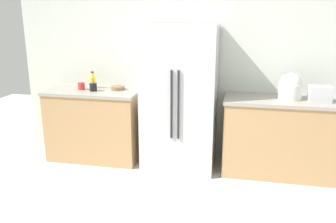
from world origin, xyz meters
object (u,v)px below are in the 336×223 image
refrigerator (180,99)px  toaster (320,94)px  bottle_a (93,82)px  cup_c (81,86)px  bowl_a (118,88)px  cup_b (93,87)px  rice_cooker (290,87)px

refrigerator → toaster: bearing=-0.1°
bottle_a → cup_c: bottle_a is taller
refrigerator → bowl_a: (-0.85, 0.13, 0.07)m
cup_b → bowl_a: 0.31m
bowl_a → bottle_a: bearing=175.2°
toaster → bottle_a: size_ratio=1.10×
cup_c → bowl_a: (0.47, 0.09, -0.02)m
refrigerator → bottle_a: refrigerator is taller
cup_b → cup_c: bearing=164.7°
toaster → bowl_a: toaster is taller
rice_cooker → bottle_a: rice_cooker is taller
bottle_a → refrigerator: bearing=-7.8°
toaster → bottle_a: bearing=176.6°
bottle_a → cup_c: (-0.11, -0.12, -0.04)m
refrigerator → rice_cooker: refrigerator is taller
cup_b → bowl_a: (0.28, 0.14, -0.03)m
toaster → bowl_a: (-2.45, 0.14, -0.07)m
refrigerator → rice_cooker: (1.29, 0.06, 0.18)m
rice_cooker → cup_c: bearing=-179.5°
cup_c → bowl_a: bearing=11.1°
refrigerator → rice_cooker: size_ratio=5.86×
bottle_a → bowl_a: size_ratio=1.21×
toaster → cup_c: bearing=179.1°
rice_cooker → cup_b: 2.42m
bowl_a → toaster: bearing=-3.2°
bottle_a → bowl_a: 0.37m
refrigerator → cup_c: size_ratio=19.12×
cup_c → bowl_a: 0.48m
cup_b → bowl_a: bearing=27.3°
cup_c → refrigerator: bearing=-1.8°
refrigerator → bottle_a: (-1.21, 0.16, 0.13)m
cup_c → bowl_a: cup_c is taller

